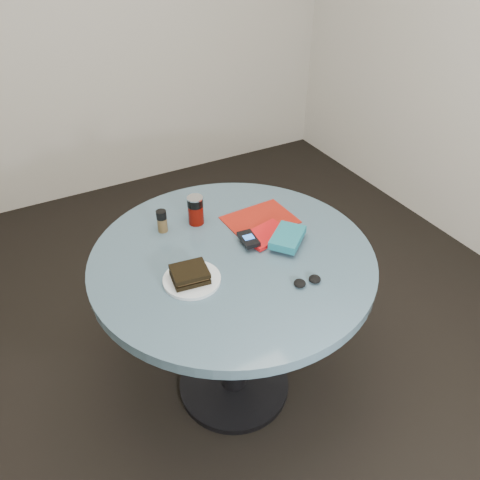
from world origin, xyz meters
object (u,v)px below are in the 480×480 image
table (233,288)px  red_book (267,235)px  novel (288,237)px  pepper_grinder (162,221)px  headphones (307,281)px  sandwich (190,274)px  magazine (260,220)px  mp3_player (248,239)px  plate (192,280)px  soda_can (196,210)px

table → red_book: 0.24m
red_book → novel: 0.09m
pepper_grinder → headphones: size_ratio=0.89×
sandwich → novel: 0.39m
red_book → headphones: 0.28m
pepper_grinder → magazine: bearing=-17.6°
mp3_player → magazine: bearing=45.0°
pepper_grinder → magazine: 0.37m
table → novel: novel is taller
novel → headphones: size_ratio=1.51×
plate → red_book: size_ratio=1.14×
sandwich → plate: bearing=10.3°
magazine → headphones: bearing=-100.1°
sandwich → soda_can: bearing=62.5°
table → soda_can: 0.33m
sandwich → soda_can: soda_can is taller
pepper_grinder → red_book: size_ratio=0.53×
magazine → novel: 0.18m
sandwich → pepper_grinder: pepper_grinder is taller
soda_can → red_book: (0.19, -0.21, -0.05)m
red_book → plate: bearing=-176.8°
sandwich → red_book: 0.36m
pepper_grinder → mp3_player: (0.24, -0.23, -0.02)m
plate → pepper_grinder: size_ratio=2.16×
plate → pepper_grinder: (0.02, 0.31, 0.04)m
red_book → mp3_player: mp3_player is taller
sandwich → mp3_player: 0.28m
pepper_grinder → magazine: size_ratio=0.34×
soda_can → red_book: soda_can is taller
sandwich → magazine: 0.43m
table → soda_can: soda_can is taller
soda_can → headphones: soda_can is taller
table → novel: bearing=-13.2°
magazine → red_book: size_ratio=1.55×
plate → magazine: 0.42m
soda_can → novel: (0.23, -0.28, -0.02)m
soda_can → headphones: bearing=-70.7°
table → red_book: bearing=10.1°
plate → magazine: (0.37, 0.20, -0.00)m
sandwich → pepper_grinder: (0.02, 0.31, 0.01)m
headphones → sandwich: bearing=150.1°
magazine → headphones: 0.39m
table → pepper_grinder: 0.36m
novel → soda_can: bearing=89.6°
sandwich → headphones: size_ratio=1.28×
magazine → pepper_grinder: bearing=159.6°
pepper_grinder → novel: size_ratio=0.59×
magazine → headphones: headphones is taller
plate → novel: size_ratio=1.27×
mp3_player → headphones: (0.07, -0.27, -0.02)m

